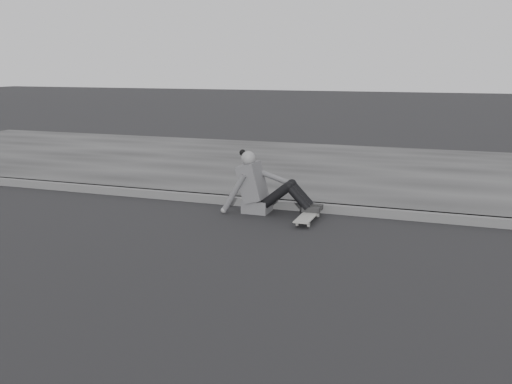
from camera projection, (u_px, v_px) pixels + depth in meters
ground at (369, 287)px, 5.32m from camera, size 80.00×80.00×0.00m
curb at (397, 214)px, 7.68m from camera, size 24.00×0.16×0.12m
sidewalk at (414, 174)px, 10.46m from camera, size 24.00×6.00×0.12m
skateboard at (308, 216)px, 7.52m from camera, size 0.20×0.78×0.09m
seated_woman at (261, 187)px, 7.92m from camera, size 1.38×0.46×0.88m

